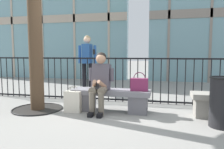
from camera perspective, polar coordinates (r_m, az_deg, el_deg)
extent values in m
plane|color=gray|center=(4.47, -0.29, -9.73)|extent=(60.00, 60.00, 0.00)
cube|color=slate|center=(4.38, -0.29, -4.68)|extent=(1.60, 0.44, 0.10)
cube|color=slate|center=(4.58, -7.18, -7.14)|extent=(0.36, 0.37, 0.35)
cube|color=slate|center=(4.34, 7.00, -7.87)|extent=(0.36, 0.37, 0.35)
cylinder|color=#6B6051|center=(4.27, -4.55, -4.02)|extent=(0.15, 0.40, 0.15)
cylinder|color=#6B6051|center=(4.13, -5.35, -7.82)|extent=(0.11, 0.11, 0.45)
cube|color=black|center=(4.13, -5.59, -10.50)|extent=(0.09, 0.22, 0.08)
cylinder|color=#6B6051|center=(4.22, -2.21, -4.12)|extent=(0.15, 0.40, 0.15)
cylinder|color=#6B6051|center=(4.08, -2.93, -7.97)|extent=(0.11, 0.11, 0.45)
cube|color=black|center=(4.07, -3.15, -10.69)|extent=(0.09, 0.22, 0.08)
cube|color=#4C4751|center=(4.35, -2.89, -0.65)|extent=(0.36, 0.30, 0.55)
cylinder|color=#4C4751|center=(4.41, -5.65, 0.07)|extent=(0.08, 0.08, 0.26)
cylinder|color=tan|center=(4.17, -4.76, -2.58)|extent=(0.16, 0.28, 0.20)
cylinder|color=#4C4751|center=(4.29, -0.06, -0.05)|extent=(0.08, 0.08, 0.26)
cylinder|color=tan|center=(4.13, -2.64, -2.65)|extent=(0.16, 0.28, 0.20)
cube|color=black|center=(4.10, -3.94, -3.01)|extent=(0.07, 0.10, 0.13)
sphere|color=tan|center=(4.30, -2.99, 4.23)|extent=(0.20, 0.20, 0.20)
sphere|color=black|center=(4.33, -2.88, 4.64)|extent=(0.20, 0.20, 0.20)
cube|color=#7A234C|center=(4.25, 7.32, -2.68)|extent=(0.34, 0.16, 0.25)
torus|color=#49152D|center=(4.24, 7.34, -0.96)|extent=(0.24, 0.02, 0.24)
cube|color=beige|center=(4.41, -10.42, -7.18)|extent=(0.33, 0.14, 0.43)
torus|color=slate|center=(4.31, -10.74, -4.28)|extent=(0.16, 0.01, 0.16)
torus|color=slate|center=(4.41, -10.22, -4.07)|extent=(0.16, 0.01, 0.16)
cylinder|color=black|center=(6.37, -7.41, -1.04)|extent=(0.13, 0.13, 0.90)
cube|color=black|center=(6.39, -7.48, -4.83)|extent=(0.09, 0.22, 0.06)
cylinder|color=black|center=(6.30, -5.70, -1.09)|extent=(0.13, 0.13, 0.90)
cube|color=black|center=(6.33, -5.78, -4.91)|extent=(0.09, 0.22, 0.06)
cube|color=#234C8C|center=(6.29, -6.63, 5.55)|extent=(0.24, 0.39, 0.56)
cylinder|color=#234C8C|center=(6.37, -8.63, 5.34)|extent=(0.08, 0.08, 0.52)
cylinder|color=#234C8C|center=(6.22, -4.58, 5.38)|extent=(0.08, 0.08, 0.52)
sphere|color=#DBAD89|center=(6.30, -6.67, 9.19)|extent=(0.20, 0.20, 0.20)
sphere|color=#997F59|center=(6.33, -6.62, 9.45)|extent=(0.20, 0.20, 0.20)
cube|color=black|center=(6.12, -4.82, 6.03)|extent=(0.07, 0.01, 0.14)
cylinder|color=black|center=(6.71, -27.42, -0.49)|extent=(0.02, 0.02, 1.09)
cylinder|color=black|center=(6.60, -26.22, -0.53)|extent=(0.02, 0.02, 1.09)
cylinder|color=black|center=(6.49, -24.98, -0.58)|extent=(0.02, 0.02, 1.09)
cylinder|color=black|center=(6.38, -23.69, -0.62)|extent=(0.02, 0.02, 1.09)
cylinder|color=black|center=(6.27, -22.36, -0.67)|extent=(0.02, 0.02, 1.09)
cylinder|color=black|center=(6.17, -20.98, -0.72)|extent=(0.02, 0.02, 1.09)
cylinder|color=black|center=(6.07, -19.56, -0.77)|extent=(0.02, 0.02, 1.09)
cylinder|color=black|center=(5.98, -18.09, -0.82)|extent=(0.02, 0.02, 1.09)
cylinder|color=black|center=(5.89, -16.58, -0.87)|extent=(0.02, 0.02, 1.09)
cylinder|color=black|center=(5.80, -15.02, -0.92)|extent=(0.02, 0.02, 1.09)
cylinder|color=black|center=(5.72, -13.41, -0.97)|extent=(0.02, 0.02, 1.09)
cylinder|color=black|center=(5.64, -11.76, -1.02)|extent=(0.02, 0.02, 1.09)
cylinder|color=black|center=(5.57, -10.06, -1.08)|extent=(0.02, 0.02, 1.09)
cylinder|color=black|center=(5.50, -8.32, -1.13)|extent=(0.02, 0.02, 1.09)
cylinder|color=black|center=(5.44, -6.54, -1.19)|extent=(0.02, 0.02, 1.09)
cylinder|color=black|center=(5.38, -4.72, -1.24)|extent=(0.02, 0.02, 1.09)
cylinder|color=black|center=(5.33, -2.86, -1.29)|extent=(0.02, 0.02, 1.09)
cylinder|color=black|center=(5.28, -0.97, -1.35)|extent=(0.02, 0.02, 1.09)
cylinder|color=black|center=(5.24, 0.96, -1.40)|extent=(0.02, 0.02, 1.09)
cylinder|color=black|center=(5.21, 2.91, -1.45)|extent=(0.02, 0.02, 1.09)
cylinder|color=black|center=(5.18, 4.88, -1.50)|extent=(0.02, 0.02, 1.09)
cylinder|color=black|center=(5.16, 6.87, -1.55)|extent=(0.02, 0.02, 1.09)
cylinder|color=black|center=(5.15, 8.88, -1.60)|extent=(0.02, 0.02, 1.09)
cylinder|color=black|center=(5.14, 10.90, -1.65)|extent=(0.02, 0.02, 1.09)
cylinder|color=black|center=(5.13, 12.92, -1.69)|extent=(0.02, 0.02, 1.09)
cylinder|color=black|center=(5.14, 14.94, -1.74)|extent=(0.02, 0.02, 1.09)
cylinder|color=black|center=(5.15, 16.96, -1.78)|extent=(0.02, 0.02, 1.09)
cylinder|color=black|center=(5.16, 18.96, -1.82)|extent=(0.02, 0.02, 1.09)
cylinder|color=black|center=(5.19, 20.95, -1.85)|extent=(0.02, 0.02, 1.09)
cylinder|color=black|center=(5.22, 22.92, -1.88)|extent=(0.02, 0.02, 1.09)
cylinder|color=black|center=(5.25, 24.87, -1.91)|extent=(0.02, 0.02, 1.09)
cylinder|color=black|center=(5.29, 26.79, -1.94)|extent=(0.02, 0.02, 1.09)
cube|color=black|center=(5.31, 1.91, -6.72)|extent=(7.06, 0.04, 0.04)
cube|color=black|center=(5.19, 1.95, 4.31)|extent=(7.06, 0.04, 0.04)
cylinder|color=black|center=(4.86, -19.21, -8.72)|extent=(1.02, 1.02, 0.01)
torus|color=black|center=(4.86, -19.21, -8.65)|extent=(1.05, 1.05, 0.03)
cylinder|color=#4C3826|center=(4.74, -19.88, 11.54)|extent=(0.28, 0.28, 3.40)
cube|color=gray|center=(4.41, 23.48, -8.08)|extent=(0.36, 0.37, 0.35)
cylinder|color=black|center=(3.88, 27.49, -6.68)|extent=(0.40, 0.40, 0.80)
torus|color=black|center=(3.82, 27.76, -0.80)|extent=(0.43, 0.43, 0.03)
cube|color=#AD9E8C|center=(10.97, -18.22, 13.81)|extent=(8.17, 0.04, 0.36)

